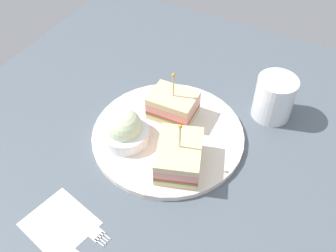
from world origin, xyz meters
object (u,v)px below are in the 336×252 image
Objects in this scene: sandwich_half_front at (173,105)px; drink_glass at (274,99)px; sandwich_half_back at (179,156)px; fork at (86,226)px; napkin at (60,224)px; coleslaw_bowl at (124,130)px; knife at (64,246)px; plate at (168,135)px.

sandwich_half_front reaches higher than drink_glass.
sandwich_half_back is 19.67cm from fork.
sandwich_half_front is 30.96cm from napkin.
coleslaw_bowl reaches higher than knife.
sandwich_half_back is at bearing -32.30° from napkin.
drink_glass is 47.03cm from napkin.
sandwich_half_back reaches higher than fork.
sandwich_half_front is 0.79× the size of knife.
coleslaw_bowl is 23.45cm from knife.
plate is 28.33cm from knife.
sandwich_half_back is 23.11cm from napkin.
sandwich_half_front is 1.13× the size of coleslaw_bowl.
plate is 2.41× the size of sandwich_half_back.
sandwich_half_front is 12.98cm from sandwich_half_back.
fork is (-28.61, 1.08, -3.58)cm from sandwich_half_front.
plate is 23.73cm from fork.
knife is at bearing 176.31° from sandwich_half_front.
coleslaw_bowl is at bearing 127.50° from plate.
napkin is 0.79× the size of knife.
fork is (-39.34, 18.45, -4.05)cm from drink_glass.
napkin is at bearing 48.03° from knife.
sandwich_half_front is at bearing -26.94° from coleslaw_bowl.
sandwich_half_front is at bearing 32.16° from sandwich_half_back.
coleslaw_bowl is at bearing 7.45° from knife.
napkin is at bearing 151.09° from drink_glass.
plate is 3.15× the size of coleslaw_bowl.
plate is 2.22× the size of knife.
fork is at bearing 173.75° from plate.
sandwich_half_back reaches higher than drink_glass.
plate is 22.65cm from drink_glass.
sandwich_half_back reaches higher than napkin.
drink_glass is 0.68× the size of knife.
plate is 2.44× the size of fork.
fork is at bearing 177.83° from sandwich_half_front.
coleslaw_bowl is (0.86, 12.05, -0.03)cm from sandwich_half_back.
sandwich_half_front is at bearing 121.72° from drink_glass.
fork is at bearing -13.13° from knife.
fork is 4.63cm from knife.
knife is at bearing -172.55° from coleslaw_bowl.
plate is at bearing -6.25° from fork.
drink_glass is 0.86× the size of napkin.
napkin is (-25.26, 6.79, -0.49)cm from plate.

